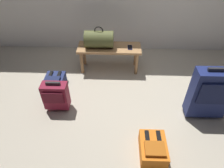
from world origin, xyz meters
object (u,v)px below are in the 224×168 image
suitcase_small_burgundy (56,96)px  suitcase_upright_navy (210,93)px  backpack_navy (54,83)px  duffel_bag_olive (99,39)px  bench (109,50)px  cell_phone (130,47)px  backpack_orange (153,148)px

suitcase_small_burgundy → suitcase_upright_navy: bearing=-1.5°
backpack_navy → suitcase_small_burgundy: bearing=-70.0°
suitcase_upright_navy → duffel_bag_olive: bearing=144.9°
bench → backpack_navy: (-0.81, -0.52, -0.26)m
duffel_bag_olive → cell_phone: duffel_bag_olive is taller
bench → suitcase_small_burgundy: suitcase_small_burgundy is taller
duffel_bag_olive → backpack_orange: size_ratio=1.16×
backpack_navy → suitcase_upright_navy: bearing=-13.0°
suitcase_small_burgundy → cell_phone: bearing=43.6°
bench → suitcase_upright_navy: (1.25, -0.99, 0.03)m
bench → suitcase_small_burgundy: (-0.65, -0.94, -0.12)m
cell_phone → suitcase_small_burgundy: 1.36m
bench → backpack_navy: 0.99m
cell_phone → backpack_orange: cell_phone is taller
duffel_bag_olive → backpack_navy: (-0.65, -0.52, -0.46)m
duffel_bag_olive → cell_phone: size_ratio=3.06×
suitcase_small_burgundy → backpack_navy: 0.48m
cell_phone → backpack_navy: bearing=-156.0°
backpack_orange → cell_phone: bearing=97.8°
bench → backpack_navy: bearing=-147.4°
suitcase_upright_navy → backpack_navy: 2.13m
bench → cell_phone: cell_phone is taller
bench → backpack_orange: bench is taller
duffel_bag_olive → suitcase_upright_navy: duffel_bag_olive is taller
suitcase_upright_navy → backpack_orange: bearing=-140.7°
suitcase_upright_navy → backpack_orange: (-0.71, -0.58, -0.29)m
cell_phone → backpack_orange: size_ratio=0.38×
cell_phone → backpack_navy: 1.28m
suitcase_upright_navy → backpack_navy: size_ratio=1.98×
cell_phone → duffel_bag_olive: bearing=178.5°
bench → suitcase_upright_navy: size_ratio=1.33×
bench → cell_phone: (0.33, -0.01, 0.07)m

